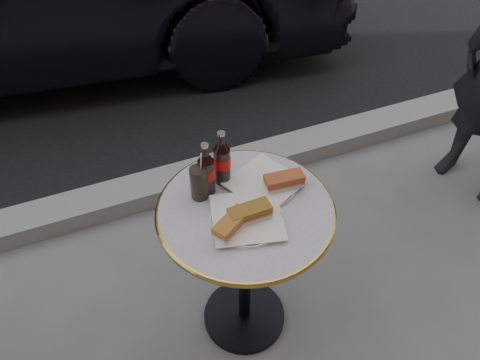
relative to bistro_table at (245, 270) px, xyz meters
name	(u,v)px	position (x,y,z in m)	size (l,w,h in m)	color
ground	(244,317)	(0.00, 0.00, -0.37)	(80.00, 80.00, 0.00)	slate
curb	(183,181)	(0.00, 0.90, -0.32)	(40.00, 0.20, 0.12)	gray
bistro_table	(245,270)	(0.00, 0.00, 0.00)	(0.62, 0.62, 0.73)	#BAB2C4
plate_left	(247,219)	(-0.02, -0.05, 0.37)	(0.24, 0.24, 0.01)	white
plate_right	(264,184)	(0.10, 0.07, 0.37)	(0.23, 0.23, 0.01)	silver
sandwich_left_a	(231,225)	(-0.09, -0.08, 0.40)	(0.13, 0.06, 0.05)	#AE6C2C
sandwich_left_b	(250,214)	(-0.01, -0.06, 0.40)	(0.14, 0.07, 0.05)	#8E5E24
sandwich_right	(284,182)	(0.16, 0.03, 0.40)	(0.14, 0.06, 0.05)	#AA4F2B
cola_bottle_left	(206,169)	(-0.09, 0.13, 0.47)	(0.06, 0.06, 0.21)	black
cola_bottle_right	(222,157)	(-0.02, 0.16, 0.48)	(0.06, 0.06, 0.22)	black
cola_glass	(199,182)	(-0.13, 0.11, 0.43)	(0.07, 0.07, 0.13)	black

